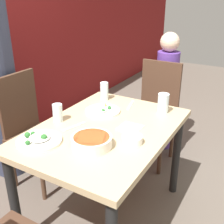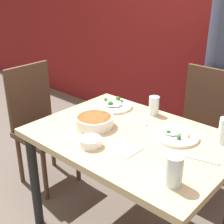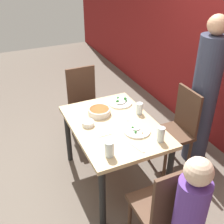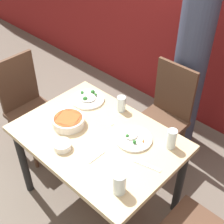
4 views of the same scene
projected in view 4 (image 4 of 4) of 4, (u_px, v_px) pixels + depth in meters
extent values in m
plane|color=#60564C|center=(100.00, 198.00, 2.66)|extent=(10.00, 10.00, 0.00)
cube|color=tan|center=(98.00, 138.00, 2.21)|extent=(1.15, 0.82, 0.04)
cylinder|color=black|center=(23.00, 162.00, 2.52)|extent=(0.06, 0.06, 0.69)
cylinder|color=black|center=(87.00, 121.00, 2.91)|extent=(0.06, 0.06, 0.69)
cylinder|color=black|center=(180.00, 182.00, 2.37)|extent=(0.06, 0.06, 0.69)
cube|color=#4C3323|center=(159.00, 124.00, 2.73)|extent=(0.40, 0.40, 0.04)
cube|color=#4C3323|center=(175.00, 90.00, 2.67)|extent=(0.38, 0.03, 0.50)
cylinder|color=#4C3323|center=(131.00, 143.00, 2.88)|extent=(0.04, 0.04, 0.42)
cylinder|color=#4C3323|center=(160.00, 162.00, 2.70)|extent=(0.04, 0.04, 0.42)
cylinder|color=#4C3323|center=(153.00, 126.00, 3.06)|extent=(0.04, 0.04, 0.42)
cylinder|color=#4C3323|center=(181.00, 142.00, 2.89)|extent=(0.04, 0.04, 0.42)
cylinder|color=#4C3323|center=(182.00, 221.00, 2.26)|extent=(0.04, 0.04, 0.42)
cube|color=#4C3323|center=(34.00, 115.00, 2.84)|extent=(0.40, 0.40, 0.04)
cube|color=#4C3323|center=(17.00, 82.00, 2.76)|extent=(0.03, 0.38, 0.50)
cylinder|color=#4C3323|center=(34.00, 151.00, 2.80)|extent=(0.04, 0.04, 0.42)
cylinder|color=#4C3323|center=(62.00, 133.00, 2.99)|extent=(0.04, 0.04, 0.42)
cylinder|color=#4C3323|center=(13.00, 134.00, 2.98)|extent=(0.04, 0.04, 0.42)
cylinder|color=#4C3323|center=(41.00, 117.00, 3.16)|extent=(0.04, 0.04, 0.42)
cylinder|color=#33384C|center=(188.00, 76.00, 2.75)|extent=(0.29, 0.29, 1.52)
cylinder|color=silver|center=(68.00, 121.00, 2.27)|extent=(0.24, 0.24, 0.06)
cylinder|color=#BC5123|center=(68.00, 118.00, 2.25)|extent=(0.21, 0.21, 0.01)
cylinder|color=white|center=(134.00, 139.00, 2.16)|extent=(0.26, 0.26, 0.02)
ellipsoid|color=white|center=(131.00, 135.00, 2.17)|extent=(0.10, 0.10, 0.02)
sphere|color=#2D702D|center=(127.00, 136.00, 2.15)|extent=(0.03, 0.03, 0.03)
sphere|color=#2D702D|center=(134.00, 142.00, 2.11)|extent=(0.03, 0.03, 0.03)
cone|color=orange|center=(143.00, 140.00, 2.12)|extent=(0.02, 0.02, 0.03)
cylinder|color=white|center=(88.00, 99.00, 2.51)|extent=(0.27, 0.27, 0.02)
ellipsoid|color=white|center=(88.00, 98.00, 2.50)|extent=(0.13, 0.13, 0.02)
sphere|color=#2D702D|center=(85.00, 99.00, 2.47)|extent=(0.04, 0.04, 0.04)
sphere|color=#2D702D|center=(93.00, 92.00, 2.55)|extent=(0.04, 0.04, 0.04)
sphere|color=#2D702D|center=(82.00, 92.00, 2.55)|extent=(0.03, 0.03, 0.03)
sphere|color=#2D702D|center=(95.00, 95.00, 2.53)|extent=(0.03, 0.03, 0.03)
cylinder|color=white|center=(62.00, 146.00, 2.09)|extent=(0.12, 0.12, 0.05)
cylinder|color=white|center=(62.00, 143.00, 2.08)|extent=(0.11, 0.11, 0.01)
cylinder|color=silver|center=(121.00, 104.00, 2.38)|extent=(0.07, 0.07, 0.12)
cylinder|color=silver|center=(119.00, 183.00, 1.79)|extent=(0.08, 0.08, 0.15)
cylinder|color=silver|center=(171.00, 139.00, 2.07)|extent=(0.07, 0.07, 0.15)
cube|color=white|center=(90.00, 152.00, 2.07)|extent=(0.14, 0.14, 0.01)
cube|color=silver|center=(106.00, 118.00, 2.34)|extent=(0.18, 0.07, 0.01)
cube|color=silver|center=(147.00, 166.00, 1.98)|extent=(0.18, 0.06, 0.01)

